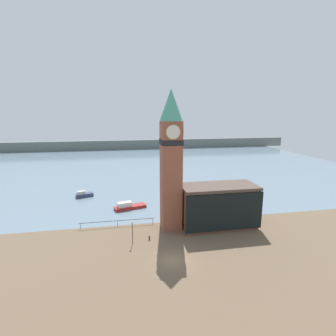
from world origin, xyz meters
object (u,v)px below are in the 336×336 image
object	(u,v)px
clock_tower	(171,157)
mooring_bollard_near	(149,237)
boat_far	(84,195)
pier_building	(218,206)
boat_near	(128,206)
lamp_post	(132,228)

from	to	relation	value
clock_tower	mooring_bollard_near	size ratio (longest dim) A/B	33.17
clock_tower	boat_far	size ratio (longest dim) A/B	5.63
pier_building	boat_near	size ratio (longest dim) A/B	1.94
mooring_bollard_near	clock_tower	bearing A→B (deg)	41.95
clock_tower	lamp_post	world-z (taller)	clock_tower
clock_tower	lamp_post	size ratio (longest dim) A/B	6.46
clock_tower	mooring_bollard_near	xyz separation A→B (m)	(-4.35, -3.91, -12.43)
boat_far	lamp_post	distance (m)	27.57
boat_far	lamp_post	world-z (taller)	lamp_post
pier_building	boat_near	distance (m)	19.83
mooring_bollard_near	lamp_post	xyz separation A→B (m)	(-2.73, -0.65, 2.24)
pier_building	mooring_bollard_near	size ratio (longest dim) A/B	18.77
clock_tower	boat_near	bearing A→B (deg)	123.80
clock_tower	boat_near	xyz separation A→B (m)	(-7.19, 10.75, -12.25)
pier_building	boat_far	world-z (taller)	pier_building
clock_tower	boat_far	distance (m)	29.92
boat_far	mooring_bollard_near	world-z (taller)	boat_far
mooring_bollard_near	boat_near	bearing A→B (deg)	101.00
pier_building	mooring_bollard_near	xyz separation A→B (m)	(-12.94, -3.11, -3.46)
boat_near	pier_building	bearing A→B (deg)	-51.11
boat_near	clock_tower	bearing A→B (deg)	-71.13
boat_near	mooring_bollard_near	world-z (taller)	boat_near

